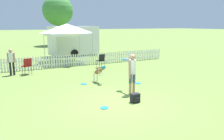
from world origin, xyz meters
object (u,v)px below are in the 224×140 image
Objects in this scene: frisbee_near_handler at (84,84)px; canopy_tent_main at (67,30)px; frisbee_midfield at (133,78)px; equipment_trailer at (74,40)px; frisbee_near_dog at (104,108)px; spectator_standing at (11,60)px; folding_chair_blue_left at (27,65)px; backpack_on_grass at (135,98)px; frisbee_far_scatter at (138,83)px; folding_chair_center at (101,60)px; leaping_dog at (99,71)px; tree_left_grove at (58,11)px; handler_person at (132,69)px.

canopy_tent_main reaches higher than frisbee_near_handler.
equipment_trailer reaches higher than frisbee_midfield.
spectator_standing reaches higher than frisbee_near_dog.
frisbee_near_dog is 0.29× the size of folding_chair_blue_left.
backpack_on_grass is (0.81, -3.20, 0.15)m from frisbee_near_handler.
frisbee_far_scatter is 0.29× the size of folding_chair_center.
folding_chair_center is 4.01m from canopy_tent_main.
folding_chair_blue_left is 0.86m from spectator_standing.
spectator_standing is at bearing 146.08° from frisbee_midfield.
folding_chair_center is at bearing 53.52° from frisbee_near_handler.
spectator_standing reaches higher than backpack_on_grass.
frisbee_near_handler is at bearing -14.19° from leaping_dog.
spectator_standing reaches higher than leaping_dog.
spectator_standing is at bearing -112.08° from tree_left_grove.
leaping_dog reaches higher than backpack_on_grass.
folding_chair_blue_left is at bearing 122.21° from frisbee_near_handler.
equipment_trailer is (1.35, 11.88, 0.35)m from handler_person.
frisbee_far_scatter is (2.78, 2.12, 0.00)m from frisbee_near_dog.
frisbee_far_scatter is 0.80× the size of backpack_on_grass.
leaping_dog reaches higher than frisbee_far_scatter.
handler_person is at bearing 105.33° from folding_chair_blue_left.
backpack_on_grass is 0.23× the size of spectator_standing.
frisbee_midfield is at bearing 58.28° from backpack_on_grass.
frisbee_midfield is 6.78m from spectator_standing.
tree_left_grove reaches higher than equipment_trailer.
folding_chair_blue_left is at bearing 104.43° from frisbee_near_dog.
tree_left_grove reaches higher than folding_chair_center.
frisbee_far_scatter is 0.04× the size of tree_left_grove.
handler_person is at bearing -105.69° from equipment_trailer.
frisbee_midfield is at bearing -3.21° from frisbee_near_handler.
spectator_standing is at bearing 128.74° from frisbee_near_handler.
frisbee_far_scatter is at bearing 37.34° from frisbee_near_dog.
folding_chair_center is 6.49m from equipment_trailer.
frisbee_near_handler is 3.23m from frisbee_near_dog.
folding_chair_center reaches higher than leaping_dog.
folding_chair_blue_left is (-3.37, 5.61, -0.46)m from handler_person.
frisbee_near_handler is 0.04× the size of tree_left_grove.
frisbee_near_handler is at bearing 104.22° from backpack_on_grass.
frisbee_midfield is at bearing -93.41° from tree_left_grove.
folding_chair_center is at bearing -164.41° from spectator_standing.
folding_chair_blue_left is at bearing -135.77° from canopy_tent_main.
equipment_trailer reaches higher than frisbee_far_scatter.
leaping_dog is 0.15× the size of tree_left_grove.
tree_left_grove reaches higher than backpack_on_grass.
tree_left_grove reaches higher than leaping_dog.
folding_chair_blue_left is (-2.93, 6.56, 0.40)m from backpack_on_grass.
equipment_trailer reaches higher than leaping_dog.
frisbee_far_scatter is at bearing 53.96° from backpack_on_grass.
canopy_tent_main is at bearing 80.89° from frisbee_near_dog.
frisbee_far_scatter is 10.81m from equipment_trailer.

